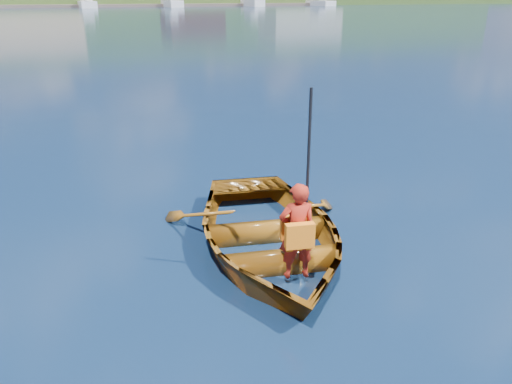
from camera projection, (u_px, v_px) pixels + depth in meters
name	position (u px, v px, depth m)	size (l,w,h in m)	color
ground	(249.00, 285.00, 6.04)	(600.00, 600.00, 0.00)	#13263C
rowboat	(268.00, 233.00, 6.78)	(3.51, 4.38, 0.81)	#6B320A
child_paddler	(297.00, 231.00, 5.82)	(0.48, 0.39, 2.24)	#B02416
dock	(47.00, 6.00, 133.30)	(160.02, 4.70, 0.80)	brown
marina_yachts	(108.00, 2.00, 134.36)	(143.06, 13.85, 4.36)	white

